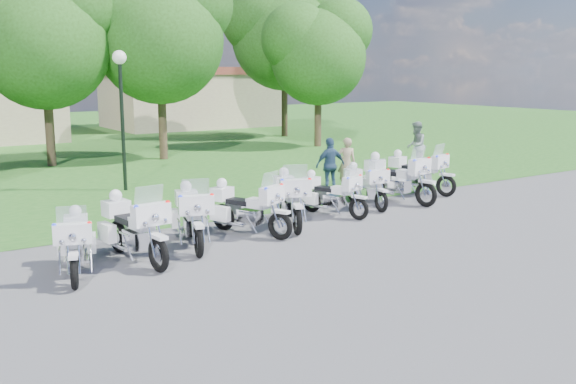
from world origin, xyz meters
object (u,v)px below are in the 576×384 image
motorcycle_6 (365,185)px  bystander_a (346,163)px  motorcycle_1 (133,227)px  motorcycle_7 (396,177)px  motorcycle_0 (75,243)px  motorcycle_2 (191,215)px  bystander_c (330,165)px  motorcycle_5 (331,193)px  bystander_b (416,146)px  motorcycle_3 (246,207)px  lamp_post (121,86)px  motorcycle_8 (418,172)px  motorcycle_4 (289,198)px

motorcycle_6 → bystander_a: (1.38, 2.54, 0.23)m
motorcycle_1 → motorcycle_7: (8.64, 1.51, 0.03)m
motorcycle_0 → motorcycle_6: bearing=-150.6°
motorcycle_2 → motorcycle_7: bearing=-154.2°
motorcycle_0 → bystander_c: 9.97m
bystander_c → motorcycle_5: bearing=59.8°
motorcycle_6 → bystander_b: bearing=-135.9°
bystander_b → bystander_c: 6.19m
motorcycle_0 → motorcycle_3: size_ratio=0.97×
motorcycle_5 → motorcycle_7: motorcycle_7 is taller
motorcycle_0 → motorcycle_1: (1.25, 0.27, 0.08)m
motorcycle_0 → bystander_b: (14.95, 6.08, 0.32)m
lamp_post → bystander_a: 7.66m
motorcycle_1 → motorcycle_5: 6.00m
motorcycle_2 → motorcycle_0: bearing=30.9°
motorcycle_8 → motorcycle_3: bearing=-2.8°
motorcycle_5 → motorcycle_8: 4.42m
motorcycle_8 → lamp_post: (-7.62, 5.57, 2.67)m
bystander_b → bystander_c: (-5.82, -2.08, -0.06)m
motorcycle_1 → motorcycle_6: size_ratio=1.15×
motorcycle_2 → motorcycle_3: size_ratio=1.07×
motorcycle_6 → bystander_a: size_ratio=1.29×
motorcycle_8 → bystander_b: 5.06m
motorcycle_2 → bystander_b: (12.23, 5.41, 0.26)m
motorcycle_0 → motorcycle_3: 4.32m
motorcycle_8 → bystander_c: 2.79m
motorcycle_1 → bystander_c: bystander_c is taller
motorcycle_2 → motorcycle_7: motorcycle_7 is taller
motorcycle_3 → bystander_b: size_ratio=1.17×
motorcycle_8 → bystander_c: size_ratio=1.34×
motorcycle_7 → motorcycle_1: bearing=-0.1°
motorcycle_3 → motorcycle_4: motorcycle_4 is taller
lamp_post → bystander_a: bearing=-30.5°
motorcycle_2 → lamp_post: 7.88m
motorcycle_8 → bystander_b: bearing=-149.2°
motorcycle_7 → lamp_post: (-6.06, 6.22, 2.63)m
motorcycle_5 → bystander_c: bystander_c is taller
motorcycle_8 → motorcycle_0: bearing=-3.2°
motorcycle_0 → bystander_a: (10.06, 4.33, 0.22)m
motorcycle_5 → motorcycle_7: size_ratio=0.81×
motorcycle_4 → bystander_a: bearing=-120.7°
motorcycle_5 → bystander_b: bearing=-166.3°
motorcycle_4 → motorcycle_8: bearing=-143.7°
motorcycle_4 → bystander_c: size_ratio=1.32×
bystander_a → lamp_post: bearing=2.1°
motorcycle_0 → bystander_a: 10.95m
motorcycle_1 → motorcycle_2: 1.53m
bystander_a → bystander_c: (-0.93, -0.34, 0.04)m
motorcycle_1 → motorcycle_6: 7.59m
lamp_post → bystander_a: (6.24, -3.68, -2.51)m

